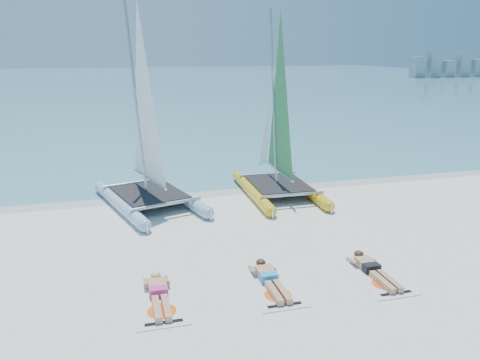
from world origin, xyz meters
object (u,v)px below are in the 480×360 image
object	(u,v)px
sunbather_b	(269,278)
sunbather_c	(372,269)
catamaran_blue	(146,144)
towel_b	(272,287)
towel_c	(376,277)
sunbather_a	(159,293)
catamaran_yellow	(275,135)
towel_a	(160,302)

from	to	relation	value
sunbather_b	sunbather_c	distance (m)	2.37
catamaran_blue	towel_b	distance (m)	6.90
sunbather_b	towel_c	bearing A→B (deg)	-8.46
sunbather_a	catamaran_yellow	bearing A→B (deg)	54.02
sunbather_c	towel_c	bearing A→B (deg)	-90.00
towel_a	towel_c	xyz separation A→B (m)	(4.71, -0.16, 0.00)
sunbather_c	catamaran_blue	bearing A→B (deg)	125.48
catamaran_blue	sunbather_a	bearing A→B (deg)	-108.97
sunbather_c	sunbather_a	bearing A→B (deg)	178.11
catamaran_blue	catamaran_yellow	bearing A→B (deg)	-12.26
catamaran_yellow	towel_c	xyz separation A→B (m)	(0.05, -6.77, -2.00)
towel_c	sunbather_b	bearing A→B (deg)	171.54
sunbather_a	towel_c	size ratio (longest dim) A/B	0.93
catamaran_blue	sunbather_c	distance (m)	7.89
sunbather_a	towel_c	bearing A→B (deg)	-4.22
catamaran_yellow	sunbather_b	xyz separation A→B (m)	(-2.31, -6.41, -1.89)
towel_a	towel_b	world-z (taller)	same
catamaran_blue	catamaran_yellow	xyz separation A→B (m)	(4.40, 0.33, 0.02)
catamaran_blue	towel_b	size ratio (longest dim) A/B	3.59
towel_a	sunbather_a	xyz separation A→B (m)	(0.00, 0.19, 0.11)
catamaran_blue	sunbather_b	distance (m)	6.70
catamaran_yellow	towel_c	bearing A→B (deg)	-88.70
sunbather_a	towel_c	xyz separation A→B (m)	(4.71, -0.35, -0.11)
sunbather_a	sunbather_c	distance (m)	4.71
towel_b	sunbather_c	xyz separation A→B (m)	(2.36, 0.03, 0.11)
catamaran_blue	sunbather_b	world-z (taller)	catamaran_blue
catamaran_blue	sunbather_a	distance (m)	6.37
catamaran_yellow	sunbather_b	size ratio (longest dim) A/B	3.69
sunbather_a	sunbather_c	size ratio (longest dim) A/B	1.00
towel_a	towel_c	bearing A→B (deg)	-1.89
catamaran_blue	towel_a	size ratio (longest dim) A/B	3.59
towel_a	towel_b	distance (m)	2.35
catamaran_blue	towel_c	distance (m)	8.07
catamaran_blue	sunbather_b	bearing A→B (deg)	-87.60
catamaran_yellow	towel_a	bearing A→B (deg)	-124.32
sunbather_b	towel_c	xyz separation A→B (m)	(2.36, -0.35, -0.11)
towel_a	sunbather_b	world-z (taller)	sunbather_b
towel_c	catamaran_yellow	bearing A→B (deg)	90.43
towel_b	catamaran_blue	bearing A→B (deg)	108.40
sunbather_a	sunbather_b	distance (m)	2.35
sunbather_b	sunbather_c	size ratio (longest dim) A/B	1.00
sunbather_c	catamaran_yellow	bearing A→B (deg)	90.45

